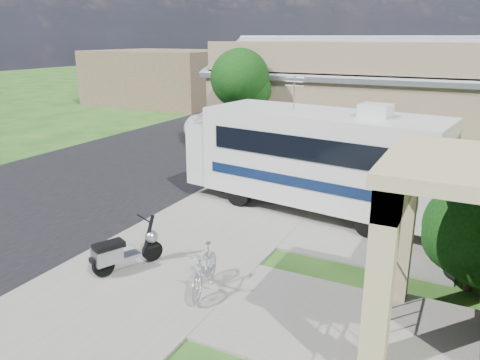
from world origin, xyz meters
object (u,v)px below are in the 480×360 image
at_px(bicycle, 204,272).
at_px(scooter, 123,251).
at_px(motorhome, 313,156).
at_px(garden_hose, 371,303).
at_px(pickup_truck, 235,119).
at_px(van, 281,103).

bearing_deg(bicycle, scooter, 167.62).
bearing_deg(bicycle, motorhome, 73.11).
relative_size(scooter, garden_hose, 4.49).
relative_size(pickup_truck, garden_hose, 18.13).
distance_m(bicycle, van, 22.40).
bearing_deg(scooter, pickup_truck, 132.30).
xyz_separation_m(van, garden_hose, (10.11, -20.26, -0.76)).
bearing_deg(van, scooter, -67.59).
bearing_deg(van, pickup_truck, -78.88).
relative_size(scooter, bicycle, 1.01).
relative_size(motorhome, pickup_truck, 1.21).
xyz_separation_m(scooter, van, (-4.93, 21.31, 0.34)).
xyz_separation_m(scooter, garden_hose, (5.18, 1.05, -0.41)).
xyz_separation_m(scooter, pickup_truck, (-4.72, 14.36, 0.40)).
bearing_deg(van, garden_hose, -54.10).
distance_m(motorhome, garden_hose, 5.60).
bearing_deg(scooter, garden_hose, 35.56).
distance_m(motorhome, pickup_truck, 11.28).
bearing_deg(pickup_truck, scooter, 102.51).
distance_m(scooter, garden_hose, 5.30).
xyz_separation_m(pickup_truck, garden_hose, (9.90, -13.31, -0.82)).
bearing_deg(motorhome, pickup_truck, 136.97).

